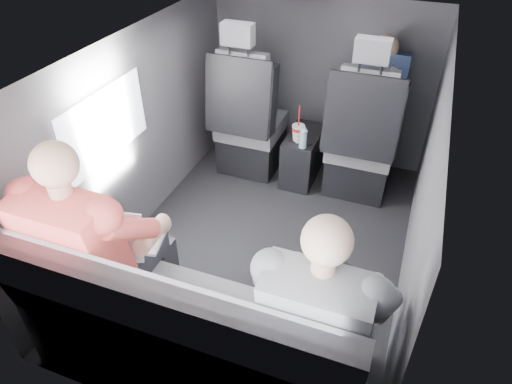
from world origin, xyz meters
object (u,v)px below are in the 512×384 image
at_px(laptop_white, 122,235).
at_px(passenger_rear_left, 99,248).
at_px(front_seat_right, 361,147).
at_px(center_console, 302,156).
at_px(laptop_black, 341,284).
at_px(water_bottle, 303,138).
at_px(soda_cup, 298,132).
at_px(rear_bench, 190,340).
at_px(front_seat_left, 249,127).
at_px(passenger_rear_right, 322,316).
at_px(passenger_front_right, 378,92).

xyz_separation_m(laptop_white, passenger_rear_left, (-0.04, -0.13, 0.01)).
xyz_separation_m(front_seat_right, center_console, (-0.45, 0.04, -0.20)).
bearing_deg(laptop_black, front_seat_right, 96.05).
bearing_deg(water_bottle, soda_cup, 128.97).
xyz_separation_m(rear_bench, passenger_rear_left, (-0.50, 0.09, 0.34)).
relative_size(front_seat_left, soda_cup, 4.32).
xyz_separation_m(laptop_white, laptop_black, (1.08, 0.07, -0.01)).
height_order(front_seat_right, laptop_white, front_seat_right).
relative_size(center_console, laptop_black, 1.17).
bearing_deg(front_seat_right, front_seat_left, 180.00).
xyz_separation_m(center_console, passenger_rear_right, (0.58, -1.85, 0.43)).
bearing_deg(soda_cup, passenger_front_right, 33.79).
distance_m(laptop_black, passenger_rear_left, 1.14).
bearing_deg(laptop_black, center_console, 110.63).
xyz_separation_m(front_seat_left, laptop_white, (-0.01, -1.68, 0.24)).
bearing_deg(front_seat_left, water_bottle, -17.24).
xyz_separation_m(center_console, water_bottle, (0.04, -0.19, 0.27)).
relative_size(center_console, passenger_front_right, 0.66).
relative_size(front_seat_left, passenger_front_right, 1.73).
bearing_deg(passenger_front_right, front_seat_left, -164.60).
bearing_deg(center_console, laptop_black, -69.37).
height_order(center_console, laptop_black, laptop_black).
xyz_separation_m(center_console, rear_bench, (-0.00, -1.94, 0.11)).
height_order(laptop_black, passenger_rear_left, passenger_rear_left).
relative_size(center_console, water_bottle, 2.94).
distance_m(soda_cup, passenger_front_right, 0.66).
xyz_separation_m(soda_cup, passenger_rear_left, (-0.49, -1.73, 0.18)).
xyz_separation_m(water_bottle, passenger_rear_right, (0.54, -1.65, 0.15)).
height_order(laptop_white, passenger_front_right, passenger_front_right).
xyz_separation_m(passenger_rear_left, passenger_front_right, (0.99, 2.07, 0.09)).
relative_size(front_seat_right, laptop_white, 3.19).
xyz_separation_m(laptop_black, passenger_rear_left, (-1.12, -0.20, 0.02)).
height_order(center_console, passenger_rear_right, passenger_rear_right).
relative_size(center_console, passenger_rear_left, 0.38).
distance_m(front_seat_left, water_bottle, 0.52).
xyz_separation_m(laptop_white, passenger_front_right, (0.95, 1.94, 0.11)).
distance_m(front_seat_left, passenger_rear_left, 1.83).
distance_m(front_seat_right, passenger_rear_right, 1.83).
xyz_separation_m(rear_bench, laptop_white, (-0.46, 0.22, 0.33)).
bearing_deg(soda_cup, rear_bench, -89.47).
bearing_deg(front_seat_left, front_seat_right, 0.00).
bearing_deg(soda_cup, laptop_black, -67.38).
height_order(passenger_rear_left, passenger_rear_right, passenger_rear_left).
relative_size(laptop_black, passenger_front_right, 0.56).
bearing_deg(passenger_rear_left, water_bottle, 71.72).
relative_size(center_console, laptop_white, 1.21).
xyz_separation_m(front_seat_left, rear_bench, (0.45, -1.90, -0.09)).
bearing_deg(center_console, water_bottle, -77.36).
bearing_deg(center_console, passenger_rear_left, -105.24).
height_order(water_bottle, passenger_rear_left, passenger_rear_left).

